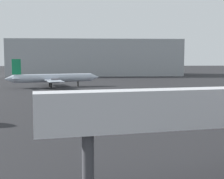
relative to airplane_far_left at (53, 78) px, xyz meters
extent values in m
cylinder|color=#B2BCCC|center=(0.28, 0.09, 0.01)|extent=(20.34, 8.12, 2.22)
cone|color=#B2BCCC|center=(11.30, 3.44, 0.01)|extent=(2.99, 2.84, 2.22)
cone|color=#B2BCCC|center=(-10.74, -3.27, 0.01)|extent=(2.99, 2.84, 2.22)
cube|color=#B2BCCC|center=(-0.70, -0.21, -0.32)|extent=(9.38, 20.58, 0.17)
cube|color=#B2BCCC|center=(-9.23, -2.81, 0.24)|extent=(3.33, 6.13, 0.11)
cube|color=#147F4C|center=(-8.89, -2.71, 3.11)|extent=(2.21, 0.86, 3.97)
cylinder|color=#4C4C54|center=(-1.24, 3.68, -0.43)|extent=(2.38, 1.82, 1.26)
cylinder|color=#4C4C54|center=(1.02, -3.75, -0.43)|extent=(2.38, 1.82, 1.26)
cube|color=black|center=(6.59, 2.00, -1.76)|extent=(0.44, 0.44, 1.32)
cube|color=black|center=(-1.11, 1.13, -1.76)|extent=(0.44, 0.44, 1.32)
cube|color=black|center=(-0.29, -1.56, -1.76)|extent=(0.44, 0.44, 1.32)
cube|color=silver|center=(17.06, -65.98, 2.30)|extent=(20.06, 5.11, 2.40)
cylinder|color=#3F3F44|center=(10.14, -67.22, -0.66)|extent=(0.70, 0.70, 3.52)
cube|color=#999EA3|center=(12.21, 59.67, 5.45)|extent=(74.63, 27.13, 15.74)
camera|label=1|loc=(10.38, -84.92, 5.38)|focal=50.41mm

